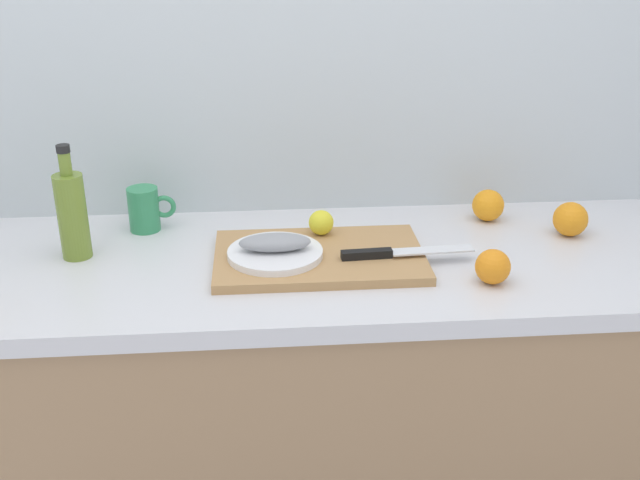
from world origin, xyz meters
The scene contains 12 objects.
back_wall centered at (0.00, 0.33, 1.25)m, with size 3.20×0.05×2.50m, color silver.
kitchen_counter centered at (0.00, 0.00, 0.45)m, with size 2.00×0.60×0.90m.
cutting_board centered at (0.12, -0.02, 0.91)m, with size 0.45×0.29×0.02m, color tan.
white_plate centered at (0.03, -0.03, 0.93)m, with size 0.21×0.21×0.01m, color white.
fish_fillet centered at (0.03, -0.03, 0.95)m, with size 0.15×0.07×0.04m, color gray.
chef_knife centered at (0.27, -0.05, 0.93)m, with size 0.29×0.05×0.02m.
lemon_0 centered at (0.13, 0.09, 0.95)m, with size 0.06×0.06×0.06m, color yellow.
olive_oil_bottle centered at (-0.41, 0.05, 1.00)m, with size 0.06×0.06×0.26m.
coffee_mug_0 centered at (-0.28, 0.19, 0.95)m, with size 0.11×0.07×0.11m.
orange_0 centered at (0.47, -0.15, 0.94)m, with size 0.07×0.07×0.07m, color orange.
orange_2 centered at (0.72, 0.08, 0.94)m, with size 0.08×0.08×0.08m, color orange.
orange_3 centered at (0.55, 0.19, 0.94)m, with size 0.08×0.08×0.08m, color orange.
Camera 1 is at (-0.00, -1.50, 1.60)m, focal length 42.32 mm.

